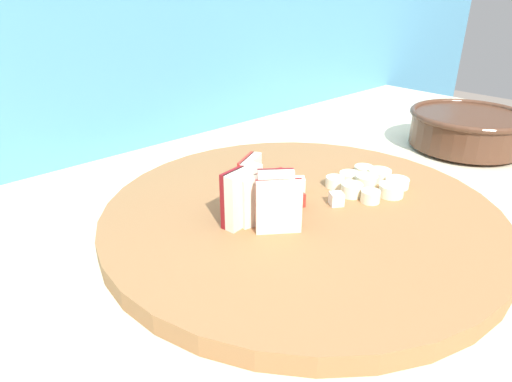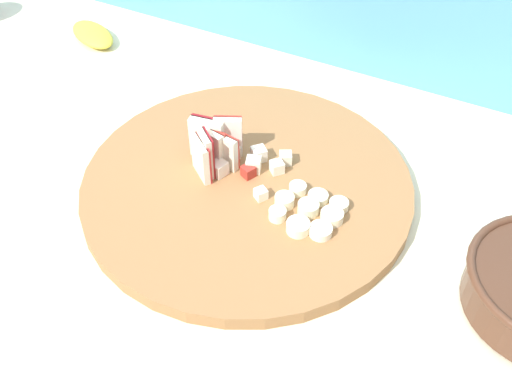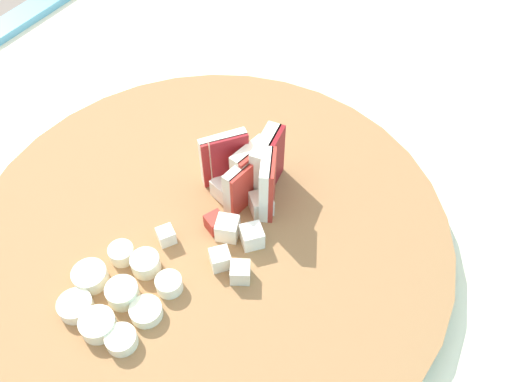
{
  "view_description": "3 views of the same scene",
  "coord_description": "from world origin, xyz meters",
  "px_view_note": "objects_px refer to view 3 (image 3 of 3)",
  "views": [
    {
      "loc": [
        -0.32,
        -0.25,
        1.18
      ],
      "look_at": [
        -0.02,
        0.08,
        0.97
      ],
      "focal_mm": 31.21,
      "sensor_mm": 36.0,
      "label": 1
    },
    {
      "loc": [
        0.31,
        -0.46,
        1.49
      ],
      "look_at": [
        0.05,
        0.03,
        0.95
      ],
      "focal_mm": 40.83,
      "sensor_mm": 36.0,
      "label": 2
    },
    {
      "loc": [
        0.26,
        0.25,
        1.35
      ],
      "look_at": [
        -0.0,
        0.09,
        0.98
      ],
      "focal_mm": 37.86,
      "sensor_mm": 36.0,
      "label": 3
    }
  ],
  "objects_px": {
    "apple_wedge_fan": "(250,169)",
    "apple_dice_pile": "(232,225)",
    "cutting_board": "(210,232)",
    "banana_slice_rows": "(118,294)"
  },
  "relations": [
    {
      "from": "apple_dice_pile",
      "to": "banana_slice_rows",
      "type": "distance_m",
      "value": 0.12
    },
    {
      "from": "banana_slice_rows",
      "to": "apple_wedge_fan",
      "type": "bearing_deg",
      "value": 169.07
    },
    {
      "from": "apple_wedge_fan",
      "to": "banana_slice_rows",
      "type": "relative_size",
      "value": 0.95
    },
    {
      "from": "cutting_board",
      "to": "apple_dice_pile",
      "type": "relative_size",
      "value": 4.51
    },
    {
      "from": "cutting_board",
      "to": "banana_slice_rows",
      "type": "xyz_separation_m",
      "value": [
        0.1,
        -0.02,
        0.02
      ]
    },
    {
      "from": "cutting_board",
      "to": "apple_wedge_fan",
      "type": "height_order",
      "value": "apple_wedge_fan"
    },
    {
      "from": "apple_wedge_fan",
      "to": "apple_dice_pile",
      "type": "distance_m",
      "value": 0.06
    },
    {
      "from": "cutting_board",
      "to": "banana_slice_rows",
      "type": "height_order",
      "value": "banana_slice_rows"
    },
    {
      "from": "apple_wedge_fan",
      "to": "apple_dice_pile",
      "type": "xyz_separation_m",
      "value": [
        0.05,
        0.01,
        -0.02
      ]
    },
    {
      "from": "apple_dice_pile",
      "to": "banana_slice_rows",
      "type": "bearing_deg",
      "value": -21.83
    }
  ]
}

